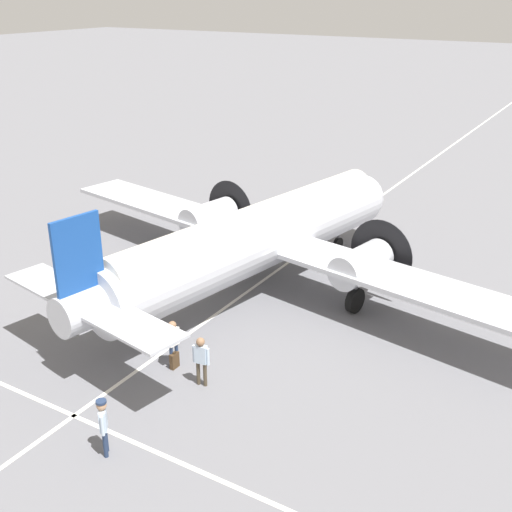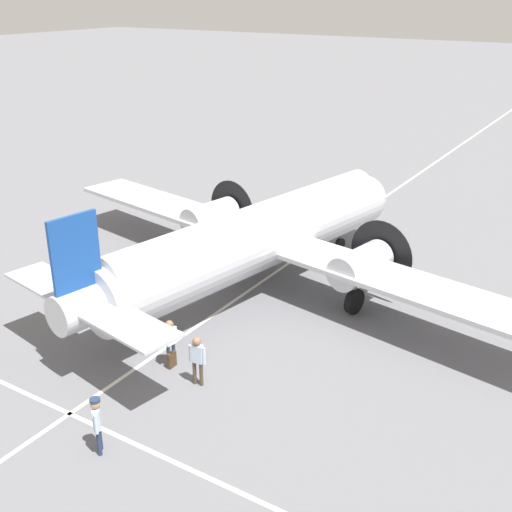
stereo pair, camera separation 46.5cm
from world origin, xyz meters
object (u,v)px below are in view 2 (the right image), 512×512
Objects in this scene: airliner_main at (262,236)px; suitcase_near_door at (172,360)px; crew_foreground at (97,419)px; ramp_agent at (197,356)px; passenger_boarding at (170,338)px.

airliner_main is 7.76m from suitcase_near_door.
crew_foreground is at bearing -166.57° from suitcase_near_door.
ramp_agent is (-7.76, -2.16, -1.42)m from airliner_main.
airliner_main is 14.39× the size of passenger_boarding.
crew_foreground is (-12.12, -1.82, -1.38)m from airliner_main.
crew_foreground reaches higher than passenger_boarding.
airliner_main is at bearing 5.33° from suitcase_near_door.
crew_foreground reaches higher than ramp_agent.
suitcase_near_door is (4.73, 1.13, -0.88)m from crew_foreground.
suitcase_near_door is (-7.39, -0.69, -2.25)m from airliner_main.
airliner_main is 14.22× the size of ramp_agent.
airliner_main is at bearing 13.21° from passenger_boarding.
ramp_agent is (4.35, -0.35, -0.04)m from crew_foreground.
suitcase_near_door is at bearing -26.15° from crew_foreground.
ramp_agent reaches higher than passenger_boarding.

